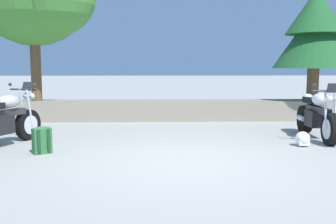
% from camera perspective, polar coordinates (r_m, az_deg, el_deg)
% --- Properties ---
extents(ground_plane, '(120.00, 120.00, 0.00)m').
position_cam_1_polar(ground_plane, '(6.07, 2.74, -7.43)').
color(ground_plane, '#A3A099').
extents(stone_wall, '(36.00, 0.80, 0.55)m').
position_cam_1_polar(stone_wall, '(10.74, 0.72, 0.26)').
color(stone_wall, gray).
rests_on(stone_wall, ground).
extents(motorcycle_silver_near_left, '(1.03, 1.96, 1.18)m').
position_cam_1_polar(motorcycle_silver_near_left, '(7.81, -23.34, -1.17)').
color(motorcycle_silver_near_left, black).
rests_on(motorcycle_silver_near_left, ground).
extents(motorcycle_white_centre, '(0.67, 2.07, 1.18)m').
position_cam_1_polar(motorcycle_white_centre, '(8.51, 21.18, -0.47)').
color(motorcycle_white_centre, black).
rests_on(motorcycle_white_centre, ground).
extents(rider_backpack, '(0.35, 0.34, 0.47)m').
position_cam_1_polar(rider_backpack, '(6.95, -18.16, -3.89)').
color(rider_backpack, '#2D6B38').
rests_on(rider_backpack, ground).
extents(rider_helmet, '(0.28, 0.28, 0.28)m').
position_cam_1_polar(rider_helmet, '(7.65, 19.30, -3.80)').
color(rider_helmet, silver).
rests_on(rider_helmet, ground).
extents(pine_tree_mid_right, '(2.25, 2.25, 3.04)m').
position_cam_1_polar(pine_tree_mid_right, '(11.53, 20.91, 11.15)').
color(pine_tree_mid_right, brown).
rests_on(pine_tree_mid_right, stone_wall).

